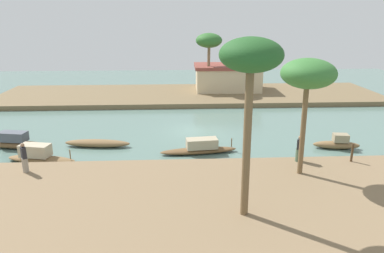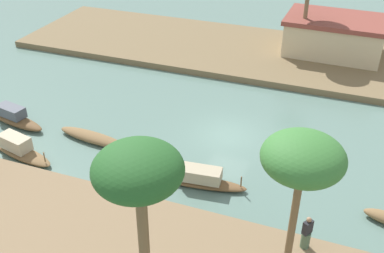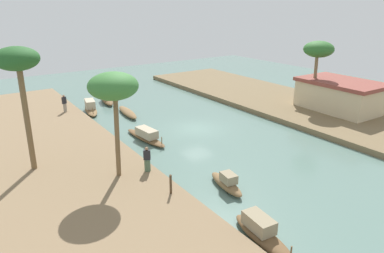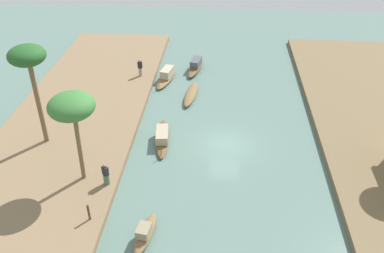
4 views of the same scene
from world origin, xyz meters
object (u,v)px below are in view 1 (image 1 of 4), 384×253
Objects in this scene: person_on_near_bank at (299,150)px; person_by_mooring at (24,159)px; sampan_with_tall_canopy at (97,143)px; sampan_near_left_bank at (337,143)px; riverside_building at (228,77)px; sampan_with_red_awning at (200,148)px; palm_tree_right_tall at (209,41)px; palm_tree_left_near at (251,62)px; sampan_midstream at (39,156)px; mooring_post at (352,153)px; sampan_foreground at (16,142)px; palm_tree_left_far at (308,75)px.

person_by_mooring reaches higher than person_on_near_bank.
sampan_with_tall_canopy is 17.32m from sampan_near_left_bank.
sampan_with_tall_canopy is at bearing -122.38° from riverside_building.
palm_tree_right_tall is (2.33, 18.62, 5.92)m from sampan_with_red_awning.
palm_tree_right_tall is (-7.57, 18.21, 5.93)m from sampan_near_left_bank.
palm_tree_left_near is at bearing -44.09° from sampan_with_tall_canopy.
sampan_with_red_awning reaches higher than sampan_with_tall_canopy.
palm_tree_right_tall is at bearing 76.83° from sampan_with_red_awning.
sampan_midstream reaches higher than sampan_with_tall_canopy.
sampan_near_left_bank is at bearing -3.68° from sampan_with_red_awning.
palm_tree_left_near is 29.23m from riverside_building.
person_by_mooring is at bearing 124.47° from person_on_near_bank.
sampan_midstream is at bearing -167.07° from sampan_near_left_bank.
person_on_near_bank is 22.65m from riverside_building.
sampan_midstream is (-3.20, -2.76, 0.18)m from sampan_with_tall_canopy.
palm_tree_right_tall reaches higher than person_on_near_bank.
mooring_post is (19.75, -2.06, 0.64)m from sampan_midstream.
sampan_foreground is at bearing 144.94° from sampan_midstream.
person_by_mooring is (2.77, -5.40, 0.86)m from sampan_foreground.
sampan_foreground is 0.59× the size of riverside_building.
palm_tree_left_near reaches higher than riverside_building.
person_on_near_bank is 3.27m from mooring_post.
palm_tree_right_tall is at bearing 88.00° from palm_tree_left_near.
mooring_post reaches higher than sampan_foreground.
palm_tree_left_near reaches higher than mooring_post.
riverside_building is at bearing 70.38° from sampan_with_red_awning.
person_by_mooring is 0.27× the size of palm_tree_left_far.
palm_tree_left_near reaches higher than palm_tree_left_far.
mooring_post reaches higher than sampan_near_left_bank.
person_on_near_bank is 5.23m from palm_tree_left_far.
riverside_building is (-5.15, 19.28, 1.64)m from sampan_near_left_bank.
sampan_with_red_awning is 9.13m from palm_tree_left_far.
sampan_midstream is 17.32m from palm_tree_left_far.
sampan_foreground is 23.08m from sampan_near_left_bank.
palm_tree_left_far reaches higher than sampan_near_left_bank.
person_on_near_bank reaches higher than sampan_near_left_bank.
sampan_foreground is 13.25m from sampan_with_red_awning.
sampan_with_red_awning is at bearing 3.37° from sampan_foreground.
sampan_with_tall_canopy is 15.40m from palm_tree_left_far.
palm_tree_right_tall is (12.70, 22.32, 5.01)m from person_by_mooring.
sampan_with_red_awning is 3.24× the size of person_on_near_bank.
person_by_mooring reaches higher than sampan_with_tall_canopy.
sampan_foreground is 2.71× the size of person_by_mooring.
palm_tree_left_far is (-4.50, -5.01, 5.74)m from sampan_near_left_bank.
person_by_mooring is (0.20, -2.63, 0.87)m from sampan_midstream.
person_by_mooring reaches higher than sampan_foreground.
sampan_with_tall_canopy is 0.90× the size of sampan_with_red_awning.
mooring_post is (9.18, -3.14, 0.68)m from sampan_with_red_awning.
palm_tree_left_near is (8.75, -10.53, 7.11)m from sampan_with_tall_canopy.
person_by_mooring is at bearing 176.71° from palm_tree_left_far.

